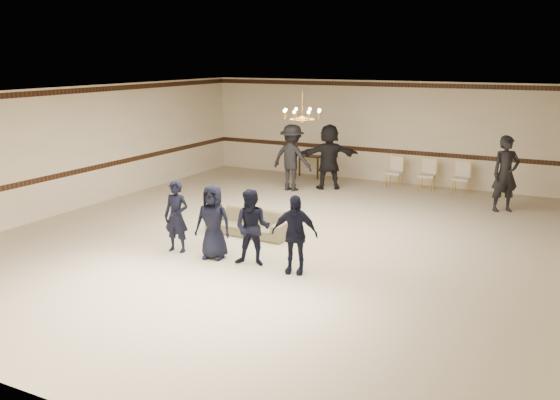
{
  "coord_description": "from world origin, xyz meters",
  "views": [
    {
      "loc": [
        5.82,
        -11.35,
        3.97
      ],
      "look_at": [
        0.21,
        -0.5,
        1.01
      ],
      "focal_mm": 38.33,
      "sensor_mm": 36.0,
      "label": 1
    }
  ],
  "objects_px": {
    "boy_b": "(213,222)",
    "boy_c": "(252,228)",
    "console_table": "(308,166)",
    "banquet_chair_left": "(395,172)",
    "boy_a": "(176,217)",
    "adult_mid": "(329,157)",
    "chandelier": "(302,105)",
    "boy_d": "(294,234)",
    "adult_right": "(506,174)",
    "settee": "(250,222)",
    "adult_left": "(292,158)",
    "banquet_chair_mid": "(427,175)",
    "banquet_chair_right": "(461,178)"
  },
  "relations": [
    {
      "from": "banquet_chair_left",
      "to": "console_table",
      "type": "xyz_separation_m",
      "value": [
        -3.0,
        0.2,
        -0.1
      ]
    },
    {
      "from": "banquet_chair_left",
      "to": "boy_c",
      "type": "bearing_deg",
      "value": -88.72
    },
    {
      "from": "banquet_chair_mid",
      "to": "settee",
      "type": "bearing_deg",
      "value": -113.44
    },
    {
      "from": "banquet_chair_right",
      "to": "boy_c",
      "type": "bearing_deg",
      "value": -104.26
    },
    {
      "from": "chandelier",
      "to": "boy_d",
      "type": "xyz_separation_m",
      "value": [
        1.19,
        -2.81,
        -2.13
      ]
    },
    {
      "from": "adult_mid",
      "to": "banquet_chair_left",
      "type": "bearing_deg",
      "value": -178.91
    },
    {
      "from": "boy_a",
      "to": "adult_mid",
      "type": "distance_m",
      "value": 7.0
    },
    {
      "from": "adult_left",
      "to": "boy_c",
      "type": "bearing_deg",
      "value": 114.7
    },
    {
      "from": "adult_left",
      "to": "console_table",
      "type": "xyz_separation_m",
      "value": [
        -0.36,
        1.97,
        -0.61
      ]
    },
    {
      "from": "boy_b",
      "to": "boy_c",
      "type": "bearing_deg",
      "value": -11.05
    },
    {
      "from": "boy_c",
      "to": "adult_left",
      "type": "height_order",
      "value": "adult_left"
    },
    {
      "from": "boy_c",
      "to": "adult_right",
      "type": "relative_size",
      "value": 0.75
    },
    {
      "from": "boy_b",
      "to": "adult_mid",
      "type": "bearing_deg",
      "value": 82.6
    },
    {
      "from": "adult_left",
      "to": "banquet_chair_right",
      "type": "height_order",
      "value": "adult_left"
    },
    {
      "from": "boy_c",
      "to": "banquet_chair_left",
      "type": "xyz_separation_m",
      "value": [
        0.4,
        8.05,
        -0.27
      ]
    },
    {
      "from": "console_table",
      "to": "banquet_chair_left",
      "type": "bearing_deg",
      "value": 0.32
    },
    {
      "from": "chandelier",
      "to": "adult_left",
      "type": "bearing_deg",
      "value": 119.44
    },
    {
      "from": "chandelier",
      "to": "banquet_chair_mid",
      "type": "bearing_deg",
      "value": 72.16
    },
    {
      "from": "settee",
      "to": "console_table",
      "type": "bearing_deg",
      "value": 105.22
    },
    {
      "from": "adult_right",
      "to": "boy_b",
      "type": "bearing_deg",
      "value": -160.24
    },
    {
      "from": "settee",
      "to": "banquet_chair_right",
      "type": "distance_m",
      "value": 7.21
    },
    {
      "from": "chandelier",
      "to": "boy_c",
      "type": "bearing_deg",
      "value": -84.13
    },
    {
      "from": "boy_a",
      "to": "boy_c",
      "type": "xyz_separation_m",
      "value": [
        1.8,
        0.0,
        0.0
      ]
    },
    {
      "from": "adult_left",
      "to": "boy_d",
      "type": "bearing_deg",
      "value": 121.62
    },
    {
      "from": "banquet_chair_mid",
      "to": "console_table",
      "type": "bearing_deg",
      "value": 175.09
    },
    {
      "from": "boy_d",
      "to": "console_table",
      "type": "distance_m",
      "value": 8.97
    },
    {
      "from": "adult_mid",
      "to": "banquet_chair_left",
      "type": "distance_m",
      "value": 2.11
    },
    {
      "from": "adult_right",
      "to": "console_table",
      "type": "bearing_deg",
      "value": 130.31
    },
    {
      "from": "boy_d",
      "to": "settee",
      "type": "distance_m",
      "value": 2.67
    },
    {
      "from": "boy_d",
      "to": "banquet_chair_mid",
      "type": "xyz_separation_m",
      "value": [
        0.5,
        8.05,
        -0.27
      ]
    },
    {
      "from": "chandelier",
      "to": "banquet_chair_left",
      "type": "height_order",
      "value": "chandelier"
    },
    {
      "from": "boy_d",
      "to": "settee",
      "type": "height_order",
      "value": "boy_d"
    },
    {
      "from": "chandelier",
      "to": "boy_c",
      "type": "relative_size",
      "value": 0.63
    },
    {
      "from": "boy_d",
      "to": "settee",
      "type": "relative_size",
      "value": 0.76
    },
    {
      "from": "boy_c",
      "to": "console_table",
      "type": "bearing_deg",
      "value": 94.19
    },
    {
      "from": "chandelier",
      "to": "adult_right",
      "type": "distance_m",
      "value": 5.84
    },
    {
      "from": "boy_b",
      "to": "console_table",
      "type": "relative_size",
      "value": 1.65
    },
    {
      "from": "chandelier",
      "to": "boy_a",
      "type": "bearing_deg",
      "value": -118.24
    },
    {
      "from": "boy_d",
      "to": "adult_mid",
      "type": "height_order",
      "value": "adult_mid"
    },
    {
      "from": "settee",
      "to": "banquet_chair_left",
      "type": "xyz_separation_m",
      "value": [
        1.47,
        6.31,
        0.19
      ]
    },
    {
      "from": "boy_a",
      "to": "banquet_chair_mid",
      "type": "relative_size",
      "value": 1.57
    },
    {
      "from": "boy_c",
      "to": "banquet_chair_mid",
      "type": "relative_size",
      "value": 1.57
    },
    {
      "from": "settee",
      "to": "adult_right",
      "type": "xyz_separation_m",
      "value": [
        4.83,
        4.84,
        0.7
      ]
    },
    {
      "from": "boy_b",
      "to": "boy_c",
      "type": "relative_size",
      "value": 1.0
    },
    {
      "from": "boy_d",
      "to": "adult_right",
      "type": "xyz_separation_m",
      "value": [
        2.85,
        6.58,
        0.24
      ]
    },
    {
      "from": "boy_d",
      "to": "banquet_chair_mid",
      "type": "bearing_deg",
      "value": 73.7
    },
    {
      "from": "chandelier",
      "to": "boy_d",
      "type": "height_order",
      "value": "chandelier"
    },
    {
      "from": "boy_b",
      "to": "adult_right",
      "type": "bearing_deg",
      "value": 43.67
    },
    {
      "from": "adult_left",
      "to": "banquet_chair_right",
      "type": "distance_m",
      "value": 4.99
    },
    {
      "from": "settee",
      "to": "banquet_chair_right",
      "type": "relative_size",
      "value": 2.06
    }
  ]
}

